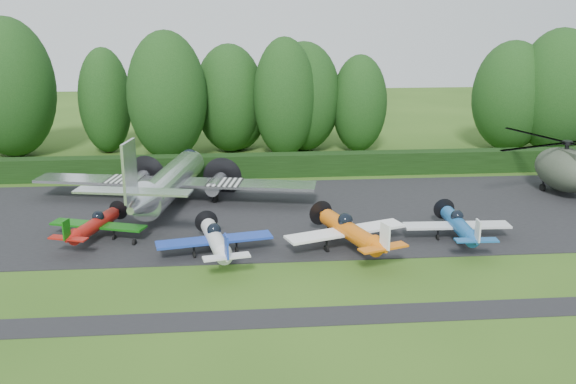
{
  "coord_description": "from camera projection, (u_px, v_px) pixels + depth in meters",
  "views": [
    {
      "loc": [
        -2.49,
        -34.56,
        15.08
      ],
      "look_at": [
        1.09,
        7.45,
        2.5
      ],
      "focal_mm": 40.0,
      "sensor_mm": 36.0,
      "label": 1
    }
  ],
  "objects": [
    {
      "name": "tree_10",
      "position": [
        284.0,
        98.0,
        63.33
      ],
      "size": [
        6.16,
        6.16,
        11.85
      ],
      "color": "black",
      "rests_on": "ground"
    },
    {
      "name": "light_plane_red",
      "position": [
        94.0,
        225.0,
        41.88
      ],
      "size": [
        6.5,
        6.83,
        2.5
      ],
      "rotation": [
        0.0,
        0.0,
        0.32
      ],
      "color": "#9C150E",
      "rests_on": "ground"
    },
    {
      "name": "tree_7",
      "position": [
        558.0,
        92.0,
        64.72
      ],
      "size": [
        8.43,
        8.43,
        12.65
      ],
      "color": "black",
      "rests_on": "ground"
    },
    {
      "name": "helicopter",
      "position": [
        565.0,
        166.0,
        51.46
      ],
      "size": [
        13.66,
        15.99,
        4.4
      ],
      "rotation": [
        0.0,
        0.0,
        -0.09
      ],
      "color": "#364031",
      "rests_on": "ground"
    },
    {
      "name": "tree_2",
      "position": [
        229.0,
        98.0,
        65.59
      ],
      "size": [
        7.14,
        7.14,
        11.05
      ],
      "color": "black",
      "rests_on": "ground"
    },
    {
      "name": "light_plane_white",
      "position": [
        216.0,
        240.0,
        38.98
      ],
      "size": [
        7.14,
        7.51,
        2.74
      ],
      "rotation": [
        0.0,
        0.0,
        -0.2
      ],
      "color": "silver",
      "rests_on": "ground"
    },
    {
      "name": "tree_11",
      "position": [
        237.0,
        106.0,
        66.44
      ],
      "size": [
        6.33,
        6.33,
        9.28
      ],
      "color": "black",
      "rests_on": "ground"
    },
    {
      "name": "tree_6",
      "position": [
        304.0,
        97.0,
        65.86
      ],
      "size": [
        7.58,
        7.58,
        11.25
      ],
      "color": "black",
      "rests_on": "ground"
    },
    {
      "name": "tree_9",
      "position": [
        167.0,
        97.0,
        61.68
      ],
      "size": [
        7.66,
        7.66,
        12.55
      ],
      "color": "black",
      "rests_on": "ground"
    },
    {
      "name": "tree_5",
      "position": [
        10.0,
        88.0,
        63.04
      ],
      "size": [
        8.76,
        8.76,
        13.78
      ],
      "color": "black",
      "rests_on": "ground"
    },
    {
      "name": "transport_plane",
      "position": [
        170.0,
        182.0,
        48.37
      ],
      "size": [
        22.0,
        16.87,
        7.05
      ],
      "rotation": [
        0.0,
        0.0,
        0.2
      ],
      "color": "silver",
      "rests_on": "ground"
    },
    {
      "name": "ground",
      "position": [
        280.0,
        270.0,
        37.51
      ],
      "size": [
        160.0,
        160.0,
        0.0
      ],
      "primitive_type": "plane",
      "color": "#284814",
      "rests_on": "ground"
    },
    {
      "name": "tree_3",
      "position": [
        511.0,
        96.0,
        66.06
      ],
      "size": [
        7.97,
        7.97,
        11.35
      ],
      "color": "black",
      "rests_on": "ground"
    },
    {
      "name": "light_plane_blue",
      "position": [
        459.0,
        225.0,
        41.61
      ],
      "size": [
        6.95,
        7.31,
        2.67
      ],
      "rotation": [
        0.0,
        0.0,
        0.03
      ],
      "color": "#185091",
      "rests_on": "ground"
    },
    {
      "name": "taxiway_verge",
      "position": [
        289.0,
        318.0,
        31.78
      ],
      "size": [
        70.0,
        2.0,
        0.0
      ],
      "primitive_type": "cube",
      "color": "black",
      "rests_on": "ground"
    },
    {
      "name": "light_plane_orange",
      "position": [
        350.0,
        231.0,
        40.08
      ],
      "size": [
        8.0,
        8.41,
        3.07
      ],
      "rotation": [
        0.0,
        0.0,
        -0.34
      ],
      "color": "#D4610C",
      "rests_on": "ground"
    },
    {
      "name": "apron",
      "position": [
        270.0,
        215.0,
        47.06
      ],
      "size": [
        70.0,
        18.0,
        0.01
      ],
      "primitive_type": "cube",
      "color": "black",
      "rests_on": "ground"
    },
    {
      "name": "tree_8",
      "position": [
        105.0,
        101.0,
        65.12
      ],
      "size": [
        5.29,
        5.29,
        10.74
      ],
      "color": "black",
      "rests_on": "ground"
    },
    {
      "name": "hedgerow",
      "position": [
        263.0,
        176.0,
        57.56
      ],
      "size": [
        90.0,
        1.6,
        2.0
      ],
      "primitive_type": "cube",
      "color": "black",
      "rests_on": "ground"
    },
    {
      "name": "tree_4",
      "position": [
        359.0,
        104.0,
        65.75
      ],
      "size": [
        5.64,
        5.64,
        9.98
      ],
      "color": "black",
      "rests_on": "ground"
    },
    {
      "name": "sign_board",
      "position": [
        563.0,
        160.0,
        57.67
      ],
      "size": [
        3.51,
        0.13,
        1.98
      ],
      "rotation": [
        0.0,
        0.0,
        -0.12
      ],
      "color": "#3F3326",
      "rests_on": "ground"
    }
  ]
}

